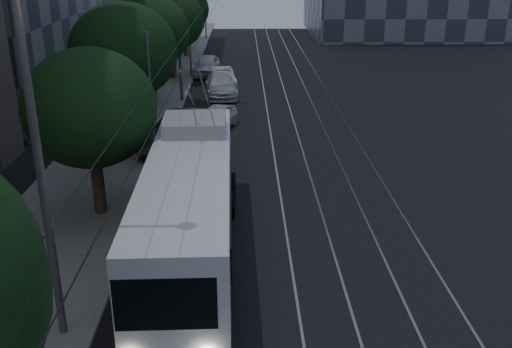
{
  "coord_description": "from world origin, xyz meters",
  "views": [
    {
      "loc": [
        -1.17,
        -14.89,
        9.14
      ],
      "look_at": [
        -0.78,
        2.68,
        2.29
      ],
      "focal_mm": 40.0,
      "sensor_mm": 36.0,
      "label": 1
    }
  ],
  "objects_px": {
    "car_white_c": "(222,78)",
    "streetlamp_near": "(52,127)",
    "car_white_a": "(216,118)",
    "car_white_d": "(207,65)",
    "streetlamp_far": "(184,13)",
    "car_white_b": "(221,85)",
    "pickup_silver": "(181,131)",
    "trolleybus": "(190,202)"
  },
  "relations": [
    {
      "from": "car_white_a",
      "to": "trolleybus",
      "type": "bearing_deg",
      "value": -74.36
    },
    {
      "from": "pickup_silver",
      "to": "car_white_d",
      "type": "bearing_deg",
      "value": 99.84
    },
    {
      "from": "pickup_silver",
      "to": "streetlamp_near",
      "type": "distance_m",
      "value": 15.76
    },
    {
      "from": "pickup_silver",
      "to": "streetlamp_near",
      "type": "height_order",
      "value": "streetlamp_near"
    },
    {
      "from": "car_white_c",
      "to": "streetlamp_far",
      "type": "height_order",
      "value": "streetlamp_far"
    },
    {
      "from": "car_white_d",
      "to": "pickup_silver",
      "type": "bearing_deg",
      "value": -87.45
    },
    {
      "from": "car_white_d",
      "to": "trolleybus",
      "type": "bearing_deg",
      "value": -84.38
    },
    {
      "from": "car_white_b",
      "to": "streetlamp_near",
      "type": "bearing_deg",
      "value": -101.82
    },
    {
      "from": "car_white_b",
      "to": "pickup_silver",
      "type": "bearing_deg",
      "value": -104.16
    },
    {
      "from": "car_white_c",
      "to": "car_white_d",
      "type": "relative_size",
      "value": 0.93
    },
    {
      "from": "car_white_c",
      "to": "car_white_d",
      "type": "height_order",
      "value": "car_white_d"
    },
    {
      "from": "car_white_d",
      "to": "streetlamp_near",
      "type": "xyz_separation_m",
      "value": [
        -1.33,
        -33.15,
        4.77
      ]
    },
    {
      "from": "car_white_b",
      "to": "streetlamp_far",
      "type": "distance_m",
      "value": 5.61
    },
    {
      "from": "car_white_b",
      "to": "car_white_c",
      "type": "distance_m",
      "value": 2.55
    },
    {
      "from": "trolleybus",
      "to": "pickup_silver",
      "type": "xyz_separation_m",
      "value": [
        -1.4,
        10.54,
        -0.82
      ]
    },
    {
      "from": "pickup_silver",
      "to": "car_white_d",
      "type": "xyz_separation_m",
      "value": [
        0.23,
        18.13,
        -0.11
      ]
    },
    {
      "from": "pickup_silver",
      "to": "car_white_c",
      "type": "bearing_deg",
      "value": 93.86
    },
    {
      "from": "car_white_c",
      "to": "car_white_d",
      "type": "distance_m",
      "value": 4.74
    },
    {
      "from": "car_white_c",
      "to": "streetlamp_near",
      "type": "relative_size",
      "value": 0.47
    },
    {
      "from": "car_white_d",
      "to": "streetlamp_far",
      "type": "relative_size",
      "value": 0.49
    },
    {
      "from": "car_white_a",
      "to": "car_white_b",
      "type": "xyz_separation_m",
      "value": [
        0.0,
        7.97,
        0.06
      ]
    },
    {
      "from": "trolleybus",
      "to": "streetlamp_far",
      "type": "relative_size",
      "value": 1.34
    },
    {
      "from": "car_white_c",
      "to": "car_white_a",
      "type": "bearing_deg",
      "value": -101.43
    },
    {
      "from": "pickup_silver",
      "to": "car_white_c",
      "type": "relative_size",
      "value": 1.51
    },
    {
      "from": "car_white_b",
      "to": "car_white_d",
      "type": "bearing_deg",
      "value": 95.02
    },
    {
      "from": "car_white_a",
      "to": "car_white_d",
      "type": "bearing_deg",
      "value": 111.68
    },
    {
      "from": "car_white_b",
      "to": "trolleybus",
      "type": "bearing_deg",
      "value": -96.44
    },
    {
      "from": "trolleybus",
      "to": "car_white_c",
      "type": "height_order",
      "value": "trolleybus"
    },
    {
      "from": "car_white_c",
      "to": "trolleybus",
      "type": "bearing_deg",
      "value": -101.91
    },
    {
      "from": "pickup_silver",
      "to": "car_white_a",
      "type": "relative_size",
      "value": 1.65
    },
    {
      "from": "trolleybus",
      "to": "streetlamp_far",
      "type": "distance_m",
      "value": 20.38
    },
    {
      "from": "pickup_silver",
      "to": "car_white_d",
      "type": "relative_size",
      "value": 1.4
    },
    {
      "from": "car_white_b",
      "to": "car_white_d",
      "type": "xyz_separation_m",
      "value": [
        -1.37,
        7.09,
        0.06
      ]
    },
    {
      "from": "car_white_a",
      "to": "car_white_b",
      "type": "relative_size",
      "value": 0.78
    },
    {
      "from": "car_white_c",
      "to": "car_white_d",
      "type": "bearing_deg",
      "value": 95.35
    },
    {
      "from": "trolleybus",
      "to": "car_white_c",
      "type": "xyz_separation_m",
      "value": [
        0.2,
        24.13,
        -1.01
      ]
    },
    {
      "from": "car_white_c",
      "to": "streetlamp_near",
      "type": "xyz_separation_m",
      "value": [
        -2.7,
        -28.61,
        4.85
      ]
    },
    {
      "from": "pickup_silver",
      "to": "car_white_a",
      "type": "height_order",
      "value": "pickup_silver"
    },
    {
      "from": "car_white_a",
      "to": "car_white_d",
      "type": "xyz_separation_m",
      "value": [
        -1.37,
        15.06,
        0.12
      ]
    },
    {
      "from": "car_white_a",
      "to": "car_white_c",
      "type": "xyz_separation_m",
      "value": [
        0.0,
        10.52,
        0.04
      ]
    },
    {
      "from": "streetlamp_far",
      "to": "pickup_silver",
      "type": "bearing_deg",
      "value": -86.97
    },
    {
      "from": "car_white_a",
      "to": "car_white_c",
      "type": "relative_size",
      "value": 0.91
    }
  ]
}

